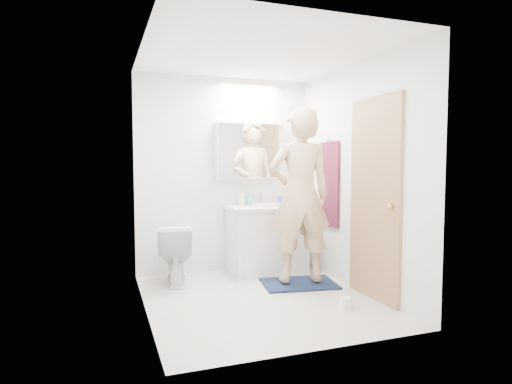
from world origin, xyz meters
name	(u,v)px	position (x,y,z in m)	size (l,w,h in m)	color
floor	(260,299)	(0.00, 0.00, 0.00)	(2.50, 2.50, 0.00)	silver
ceiling	(260,53)	(0.00, 0.00, 2.40)	(2.50, 2.50, 0.00)	white
wall_back	(225,175)	(0.00, 1.25, 1.20)	(2.50, 2.50, 0.00)	white
wall_front	(321,185)	(0.00, -1.25, 1.20)	(2.50, 2.50, 0.00)	white
wall_left	(144,180)	(-1.10, 0.00, 1.20)	(2.50, 2.50, 0.00)	white
wall_right	(357,177)	(1.10, 0.00, 1.20)	(2.50, 2.50, 0.00)	white
vanity_cabinet	(267,241)	(0.45, 0.96, 0.39)	(0.90, 0.55, 0.78)	white
countertop	(267,208)	(0.45, 0.96, 0.80)	(0.95, 0.58, 0.04)	white
sink_basin	(266,205)	(0.45, 0.99, 0.84)	(0.36, 0.36, 0.03)	silver
faucet	(261,198)	(0.45, 1.19, 0.90)	(0.02, 0.02, 0.16)	#BBBBC0
medicine_cabinet	(250,151)	(0.30, 1.18, 1.50)	(0.88, 0.14, 0.70)	white
mirror_panel	(252,151)	(0.30, 1.10, 1.50)	(0.84, 0.01, 0.66)	silver
toilet	(175,253)	(-0.70, 0.85, 0.34)	(0.38, 0.66, 0.68)	white
bath_rug	(299,284)	(0.59, 0.32, 0.01)	(0.80, 0.55, 0.02)	#152544
person	(300,195)	(0.59, 0.32, 1.00)	(0.69, 0.45, 1.90)	#D8AB81
door	(375,199)	(1.08, -0.35, 1.00)	(0.04, 0.80, 2.00)	tan
door_knob	(390,207)	(1.04, -0.65, 0.95)	(0.06, 0.06, 0.06)	gold
towel	(329,184)	(1.08, 0.55, 1.10)	(0.02, 0.42, 1.00)	#111135
towel_hook	(329,140)	(1.07, 0.55, 1.62)	(0.02, 0.02, 0.07)	silver
soap_bottle_a	(242,197)	(0.17, 1.11, 0.93)	(0.08, 0.08, 0.22)	beige
soap_bottle_b	(249,198)	(0.28, 1.15, 0.91)	(0.08, 0.08, 0.18)	#60A8CF
toothbrush_cup	(281,200)	(0.71, 1.12, 0.87)	(0.11, 0.11, 0.10)	#4550D1
toilet_paper_roll	(346,303)	(0.66, -0.52, 0.05)	(0.11, 0.11, 0.10)	white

